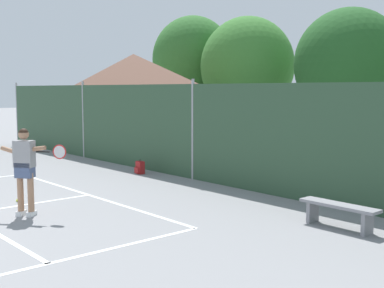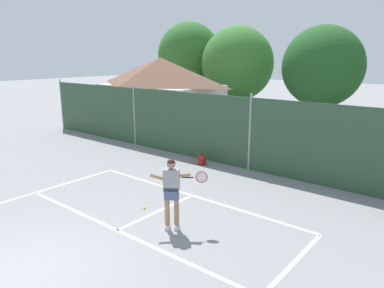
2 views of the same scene
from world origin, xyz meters
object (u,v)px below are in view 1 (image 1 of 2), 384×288
object	(u,v)px
tennis_ball	(17,200)
courtside_bench	(339,210)
tennis_player	(25,164)
backpack_red	(140,168)

from	to	relation	value
tennis_ball	courtside_bench	size ratio (longest dim) A/B	0.04
tennis_player	courtside_bench	distance (m)	6.43
tennis_player	backpack_red	world-z (taller)	tennis_player
backpack_red	tennis_ball	bearing A→B (deg)	-73.04
tennis_player	courtside_bench	size ratio (longest dim) A/B	1.16
tennis_ball	backpack_red	size ratio (longest dim) A/B	0.14
tennis_player	courtside_bench	xyz separation A→B (m)	(4.88, 4.12, -0.75)
backpack_red	tennis_player	bearing A→B (deg)	-60.07
tennis_ball	backpack_red	xyz separation A→B (m)	(-1.38, 4.52, 0.16)
tennis_player	tennis_ball	xyz separation A→B (m)	(-1.44, 0.38, -1.08)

